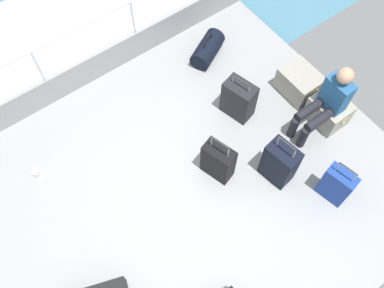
# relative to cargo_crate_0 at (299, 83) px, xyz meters

# --- Properties ---
(ground_plane) EXTENTS (4.40, 5.20, 0.06)m
(ground_plane) POSITION_rel_cargo_crate_0_xyz_m (0.30, -2.12, -0.21)
(ground_plane) COLOR #939699
(gunwale_port) EXTENTS (0.06, 5.20, 0.45)m
(gunwale_port) POSITION_rel_cargo_crate_0_xyz_m (-1.87, -2.12, 0.04)
(gunwale_port) COLOR #939699
(gunwale_port) RESTS_ON ground_plane
(railing_port) EXTENTS (0.04, 4.20, 1.02)m
(railing_port) POSITION_rel_cargo_crate_0_xyz_m (-1.87, -2.12, 0.60)
(railing_port) COLOR silver
(railing_port) RESTS_ON ground_plane
(sea_wake) EXTENTS (12.00, 12.00, 0.01)m
(sea_wake) POSITION_rel_cargo_crate_0_xyz_m (-3.30, -2.12, -0.52)
(sea_wake) COLOR teal
(sea_wake) RESTS_ON ground_plane
(cargo_crate_0) EXTENTS (0.57, 0.42, 0.37)m
(cargo_crate_0) POSITION_rel_cargo_crate_0_xyz_m (0.00, 0.00, 0.00)
(cargo_crate_0) COLOR gray
(cargo_crate_0) RESTS_ON ground_plane
(cargo_crate_1) EXTENTS (0.53, 0.40, 0.37)m
(cargo_crate_1) POSITION_rel_cargo_crate_0_xyz_m (0.57, -0.00, 0.00)
(cargo_crate_1) COLOR #9E9989
(cargo_crate_1) RESTS_ON ground_plane
(passenger_seated) EXTENTS (0.34, 0.66, 1.07)m
(passenger_seated) POSITION_rel_cargo_crate_0_xyz_m (0.57, -0.18, 0.37)
(passenger_seated) COLOR #26598C
(passenger_seated) RESTS_ON ground_plane
(suitcase_0) EXTENTS (0.46, 0.35, 0.70)m
(suitcase_0) POSITION_rel_cargo_crate_0_xyz_m (-0.23, -0.90, 0.10)
(suitcase_0) COLOR black
(suitcase_0) RESTS_ON ground_plane
(suitcase_3) EXTENTS (0.43, 0.31, 0.76)m
(suitcase_3) POSITION_rel_cargo_crate_0_xyz_m (0.32, -1.67, 0.10)
(suitcase_3) COLOR black
(suitcase_3) RESTS_ON ground_plane
(suitcase_4) EXTENTS (0.42, 0.31, 0.81)m
(suitcase_4) POSITION_rel_cargo_crate_0_xyz_m (0.79, -1.10, 0.13)
(suitcase_4) COLOR black
(suitcase_4) RESTS_ON ground_plane
(suitcase_5) EXTENTS (0.38, 0.25, 0.73)m
(suitcase_5) POSITION_rel_cargo_crate_0_xyz_m (1.39, -0.74, 0.09)
(suitcase_5) COLOR navy
(suitcase_5) RESTS_ON ground_plane
(duffel_bag) EXTENTS (0.52, 0.66, 0.42)m
(duffel_bag) POSITION_rel_cargo_crate_0_xyz_m (-1.24, -0.63, -0.04)
(duffel_bag) COLOR black
(duffel_bag) RESTS_ON ground_plane
(paper_cup) EXTENTS (0.08, 0.08, 0.10)m
(paper_cup) POSITION_rel_cargo_crate_0_xyz_m (-0.98, -3.52, -0.13)
(paper_cup) COLOR white
(paper_cup) RESTS_ON ground_plane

